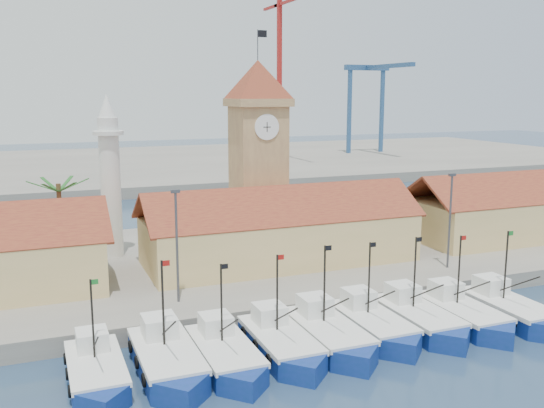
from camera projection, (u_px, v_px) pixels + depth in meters
name	position (u px, v px, depth m)	size (l,w,h in m)	color
ground	(389.00, 355.00, 41.87)	(400.00, 400.00, 0.00)	#1C334C
quay	(265.00, 258.00, 63.68)	(140.00, 32.00, 1.50)	gray
terminal	(134.00, 166.00, 142.27)	(240.00, 80.00, 2.00)	gray
boat_0	(97.00, 374.00, 37.48)	(3.35, 9.19, 6.95)	navy
boat_1	(168.00, 362.00, 38.92)	(3.74, 10.25, 7.76)	navy
boat_2	(226.00, 357.00, 39.86)	(3.49, 9.57, 7.24)	navy
boat_3	(282.00, 345.00, 41.64)	(3.56, 9.74, 7.37)	navy
boat_4	(329.00, 336.00, 43.10)	(3.69, 10.11, 7.65)	navy
boat_5	(374.00, 327.00, 44.95)	(3.57, 9.79, 7.41)	navy
boat_6	(420.00, 320.00, 46.15)	(3.62, 9.93, 7.51)	navy
boat_7	(464.00, 316.00, 47.07)	(3.57, 9.78, 7.40)	navy
boat_8	(511.00, 312.00, 48.01)	(3.64, 9.98, 7.55)	navy
hall_center	(280.00, 236.00, 59.44)	(27.04, 10.13, 7.61)	#DEBB7A
hall_right	(531.00, 213.00, 71.04)	(31.20, 10.13, 7.61)	#DEBB7A
clock_tower	(258.00, 150.00, 63.48)	(5.80, 5.80, 22.70)	tan
minaret	(110.00, 176.00, 60.28)	(3.00, 3.00, 16.30)	silver
palm_tree	(60.00, 218.00, 57.27)	(5.60, 5.03, 8.39)	brown
lamp_posts	(321.00, 228.00, 51.86)	(80.70, 0.25, 9.03)	#3F3F44
crane_red_right	(282.00, 55.00, 144.27)	(1.00, 33.95, 44.60)	#A51C19
gantry	(373.00, 85.00, 158.25)	(13.00, 22.00, 23.20)	#294F7E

